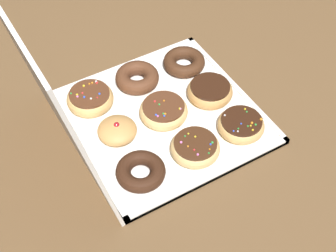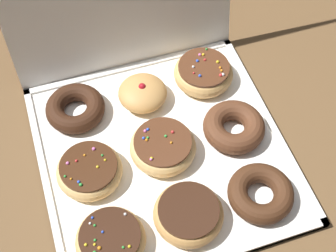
{
  "view_description": "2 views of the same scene",
  "coord_description": "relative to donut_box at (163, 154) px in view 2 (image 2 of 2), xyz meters",
  "views": [
    {
      "loc": [
        -0.72,
        0.41,
        0.93
      ],
      "look_at": [
        -0.06,
        0.02,
        0.04
      ],
      "focal_mm": 54.75,
      "sensor_mm": 36.0,
      "label": 1
    },
    {
      "loc": [
        -0.13,
        -0.43,
        0.75
      ],
      "look_at": [
        0.02,
        0.02,
        0.06
      ],
      "focal_mm": 51.99,
      "sensor_mm": 36.0,
      "label": 2
    }
  ],
  "objects": [
    {
      "name": "sprinkle_donut_4",
      "position": [
        -0.0,
        -0.0,
        0.02
      ],
      "size": [
        0.12,
        0.12,
        0.04
      ],
      "color": "#E5B770",
      "rests_on": "donut_box"
    },
    {
      "name": "chocolate_cake_ring_donut_6",
      "position": [
        -0.13,
        0.13,
        0.02
      ],
      "size": [
        0.11,
        0.11,
        0.03
      ],
      "color": "#381E11",
      "rests_on": "donut_box"
    },
    {
      "name": "donut_box",
      "position": [
        0.0,
        0.0,
        0.0
      ],
      "size": [
        0.43,
        0.43,
        0.01
      ],
      "color": "white",
      "rests_on": "ground"
    },
    {
      "name": "chocolate_frosted_donut_1",
      "position": [
        0.0,
        -0.13,
        0.02
      ],
      "size": [
        0.11,
        0.11,
        0.04
      ],
      "color": "tan",
      "rests_on": "donut_box"
    },
    {
      "name": "chocolate_cake_ring_donut_5",
      "position": [
        0.13,
        -0.0,
        0.02
      ],
      "size": [
        0.11,
        0.11,
        0.04
      ],
      "color": "#59331E",
      "rests_on": "donut_box"
    },
    {
      "name": "sprinkle_donut_0",
      "position": [
        -0.13,
        -0.14,
        0.02
      ],
      "size": [
        0.11,
        0.11,
        0.04
      ],
      "color": "tan",
      "rests_on": "donut_box"
    },
    {
      "name": "sprinkle_donut_3",
      "position": [
        -0.13,
        -0.01,
        0.02
      ],
      "size": [
        0.11,
        0.11,
        0.04
      ],
      "color": "#E5B770",
      "rests_on": "donut_box"
    },
    {
      "name": "jelly_filled_donut_7",
      "position": [
        -0.0,
        0.12,
        0.03
      ],
      "size": [
        0.09,
        0.09,
        0.05
      ],
      "color": "tan",
      "rests_on": "donut_box"
    },
    {
      "name": "ground_plane",
      "position": [
        0.0,
        0.0,
        -0.01
      ],
      "size": [
        3.0,
        3.0,
        0.0
      ],
      "primitive_type": "plane",
      "color": "brown"
    },
    {
      "name": "chocolate_cake_ring_donut_2",
      "position": [
        0.13,
        -0.14,
        0.02
      ],
      "size": [
        0.11,
        0.11,
        0.03
      ],
      "color": "#472816",
      "rests_on": "donut_box"
    },
    {
      "name": "sprinkle_donut_8",
      "position": [
        0.13,
        0.14,
        0.03
      ],
      "size": [
        0.12,
        0.12,
        0.04
      ],
      "color": "tan",
      "rests_on": "donut_box"
    }
  ]
}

